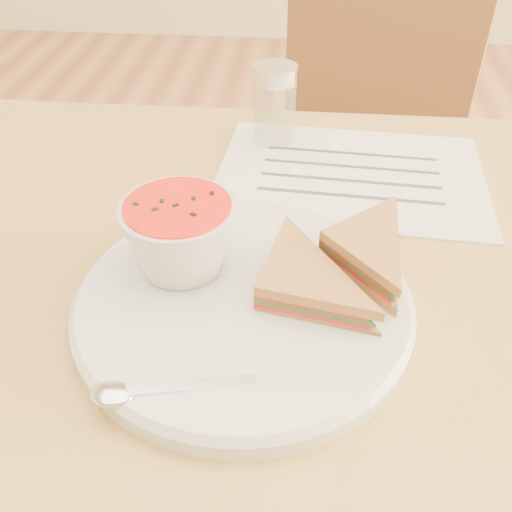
# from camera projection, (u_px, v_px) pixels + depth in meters

# --- Properties ---
(dining_table) EXTENTS (1.00, 0.70, 0.75)m
(dining_table) POSITION_uv_depth(u_px,v_px,m) (269.00, 454.00, 0.83)
(dining_table) COLOR olive
(dining_table) RESTS_ON floor
(chair_far) EXTENTS (0.52, 0.52, 0.92)m
(chair_far) POSITION_uv_depth(u_px,v_px,m) (339.00, 198.00, 1.21)
(chair_far) COLOR brown
(chair_far) RESTS_ON floor
(plate) EXTENTS (0.36, 0.36, 0.02)m
(plate) POSITION_uv_depth(u_px,v_px,m) (243.00, 304.00, 0.52)
(plate) COLOR silver
(plate) RESTS_ON dining_table
(soup_bowl) EXTENTS (0.13, 0.13, 0.07)m
(soup_bowl) POSITION_uv_depth(u_px,v_px,m) (181.00, 240.00, 0.53)
(soup_bowl) COLOR silver
(soup_bowl) RESTS_ON plate
(sandwich_half_a) EXTENTS (0.13, 0.13, 0.03)m
(sandwich_half_a) POSITION_uv_depth(u_px,v_px,m) (254.00, 302.00, 0.49)
(sandwich_half_a) COLOR #BE8D43
(sandwich_half_a) RESTS_ON plate
(sandwich_half_b) EXTENTS (0.14, 0.14, 0.03)m
(sandwich_half_b) POSITION_uv_depth(u_px,v_px,m) (319.00, 244.00, 0.54)
(sandwich_half_b) COLOR #BE8D43
(sandwich_half_b) RESTS_ON plate
(spoon) EXTENTS (0.17, 0.07, 0.01)m
(spoon) POSITION_uv_depth(u_px,v_px,m) (178.00, 387.00, 0.44)
(spoon) COLOR silver
(spoon) RESTS_ON plate
(paper_menu) EXTENTS (0.35, 0.26, 0.00)m
(paper_menu) POSITION_uv_depth(u_px,v_px,m) (350.00, 174.00, 0.72)
(paper_menu) COLOR white
(paper_menu) RESTS_ON dining_table
(condiment_shaker) EXTENTS (0.07, 0.07, 0.11)m
(condiment_shaker) POSITION_uv_depth(u_px,v_px,m) (274.00, 105.00, 0.76)
(condiment_shaker) COLOR silver
(condiment_shaker) RESTS_ON dining_table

